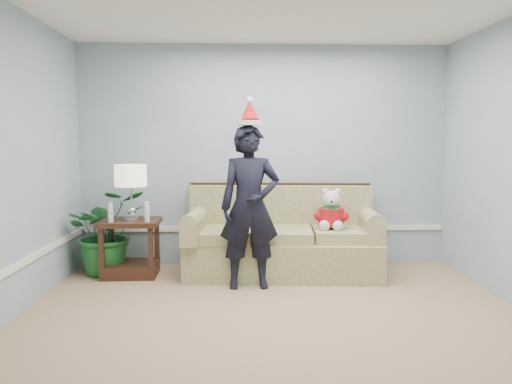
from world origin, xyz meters
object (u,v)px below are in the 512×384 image
(table_lamp, at_px, (131,178))
(teddy_bear, at_px, (331,214))
(side_table, at_px, (131,254))
(houseplant, at_px, (107,232))
(sofa, at_px, (282,242))
(man, at_px, (250,207))

(table_lamp, height_order, teddy_bear, table_lamp)
(side_table, relative_size, houseplant, 0.69)
(sofa, relative_size, teddy_bear, 4.79)
(side_table, distance_m, table_lamp, 0.87)
(teddy_bear, bearing_deg, sofa, 176.72)
(side_table, height_order, table_lamp, table_lamp)
(sofa, bearing_deg, table_lamp, -172.20)
(houseplant, height_order, man, man)
(table_lamp, bearing_deg, teddy_bear, -0.54)
(sofa, xyz_separation_m, man, (-0.39, -0.56, 0.49))
(sofa, distance_m, side_table, 1.74)
(table_lamp, relative_size, teddy_bear, 1.34)
(houseplant, bearing_deg, side_table, -20.94)
(man, bearing_deg, table_lamp, 157.15)
(side_table, xyz_separation_m, houseplant, (-0.29, 0.11, 0.24))
(side_table, bearing_deg, sofa, 1.77)
(sofa, bearing_deg, man, -120.47)
(table_lamp, distance_m, teddy_bear, 2.29)
(table_lamp, height_order, houseplant, table_lamp)
(houseplant, relative_size, teddy_bear, 2.08)
(table_lamp, bearing_deg, side_table, 123.72)
(table_lamp, height_order, man, man)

